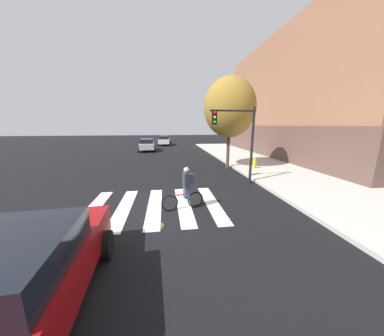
# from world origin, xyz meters

# --- Properties ---
(ground_plane) EXTENTS (120.00, 120.00, 0.00)m
(ground_plane) POSITION_xyz_m (0.00, 0.00, 0.00)
(ground_plane) COLOR black
(sidewalk) EXTENTS (6.50, 50.00, 0.15)m
(sidewalk) POSITION_xyz_m (8.75, 0.00, 0.07)
(sidewalk) COLOR #B2AFA8
(sidewalk) RESTS_ON ground
(crosswalk_stripes) EXTENTS (5.37, 4.02, 0.01)m
(crosswalk_stripes) POSITION_xyz_m (-0.11, 0.00, 0.01)
(crosswalk_stripes) COLOR silver
(crosswalk_stripes) RESTS_ON ground
(manhole_cover) EXTENTS (0.64, 0.64, 0.01)m
(manhole_cover) POSITION_xyz_m (-0.04, -1.63, 0.00)
(manhole_cover) COLOR #473D1E
(manhole_cover) RESTS_ON ground
(sedan_near) EXTENTS (2.40, 4.71, 1.59)m
(sedan_near) POSITION_xyz_m (-2.00, -4.58, 0.82)
(sedan_near) COLOR maroon
(sedan_near) RESTS_ON ground
(sedan_mid) EXTENTS (2.34, 4.55, 1.53)m
(sedan_mid) POSITION_xyz_m (-1.99, 18.23, 0.79)
(sedan_mid) COLOR #B7B7BC
(sedan_mid) RESTS_ON ground
(sedan_far) EXTENTS (2.26, 4.50, 1.52)m
(sedan_far) POSITION_xyz_m (0.25, 25.57, 0.79)
(sedan_far) COLOR silver
(sedan_far) RESTS_ON ground
(cyclist) EXTENTS (1.69, 0.43, 1.69)m
(cyclist) POSITION_xyz_m (1.14, -0.41, 0.84)
(cyclist) COLOR black
(cyclist) RESTS_ON ground
(traffic_light_near) EXTENTS (2.47, 0.28, 4.20)m
(traffic_light_near) POSITION_xyz_m (4.31, 2.59, 2.86)
(traffic_light_near) COLOR black
(traffic_light_near) RESTS_ON ground
(fire_hydrant) EXTENTS (0.33, 0.22, 0.78)m
(fire_hydrant) POSITION_xyz_m (6.87, 5.73, 0.53)
(fire_hydrant) COLOR gold
(fire_hydrant) RESTS_ON sidewalk
(street_tree_near) EXTENTS (3.75, 3.75, 6.67)m
(street_tree_near) POSITION_xyz_m (5.11, 6.64, 4.50)
(street_tree_near) COLOR #4C3823
(street_tree_near) RESTS_ON ground
(corner_building) EXTENTS (15.18, 21.82, 11.62)m
(corner_building) POSITION_xyz_m (18.18, 11.33, 5.76)
(corner_building) COLOR brown
(corner_building) RESTS_ON ground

